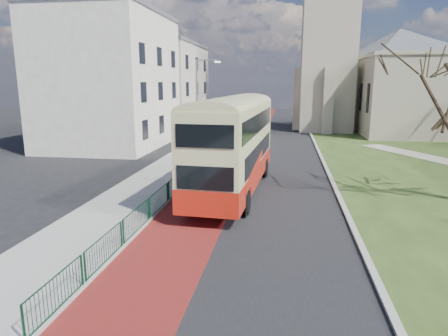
# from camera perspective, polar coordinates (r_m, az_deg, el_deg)

# --- Properties ---
(ground) EXTENTS (160.00, 160.00, 0.00)m
(ground) POSITION_cam_1_polar(r_m,az_deg,el_deg) (17.14, -2.17, -9.18)
(ground) COLOR black
(ground) RESTS_ON ground
(road_carriageway) EXTENTS (9.00, 120.00, 0.01)m
(road_carriageway) POSITION_cam_1_polar(r_m,az_deg,el_deg) (36.24, 6.22, 2.20)
(road_carriageway) COLOR black
(road_carriageway) RESTS_ON ground
(bus_lane) EXTENTS (3.40, 120.00, 0.01)m
(bus_lane) POSITION_cam_1_polar(r_m,az_deg,el_deg) (36.46, 1.98, 2.32)
(bus_lane) COLOR #591414
(bus_lane) RESTS_ON ground
(pavement_west) EXTENTS (4.00, 120.00, 0.12)m
(pavement_west) POSITION_cam_1_polar(r_m,az_deg,el_deg) (37.09, -3.86, 2.55)
(pavement_west) COLOR gray
(pavement_west) RESTS_ON ground
(kerb_west) EXTENTS (0.25, 120.00, 0.13)m
(kerb_west) POSITION_cam_1_polar(r_m,az_deg,el_deg) (36.70, -0.81, 2.49)
(kerb_west) COLOR #999993
(kerb_west) RESTS_ON ground
(kerb_east) EXTENTS (0.25, 80.00, 0.13)m
(kerb_east) POSITION_cam_1_polar(r_m,az_deg,el_deg) (38.28, 13.27, 2.57)
(kerb_east) COLOR #999993
(kerb_east) RESTS_ON ground
(pedestrian_railing) EXTENTS (0.07, 24.00, 1.12)m
(pedestrian_railing) POSITION_cam_1_polar(r_m,az_deg,el_deg) (21.34, -7.93, -3.40)
(pedestrian_railing) COLOR #0D3922
(pedestrian_railing) RESTS_ON ground
(gothic_church) EXTENTS (16.38, 18.00, 40.00)m
(gothic_church) POSITION_cam_1_polar(r_m,az_deg,el_deg) (54.93, 19.81, 18.70)
(gothic_church) COLOR gray
(gothic_church) RESTS_ON ground
(street_block_near) EXTENTS (10.30, 14.30, 13.00)m
(street_block_near) POSITION_cam_1_polar(r_m,az_deg,el_deg) (41.36, -15.90, 12.10)
(street_block_near) COLOR beige
(street_block_near) RESTS_ON ground
(street_block_far) EXTENTS (10.30, 16.30, 11.50)m
(street_block_far) POSITION_cam_1_polar(r_m,az_deg,el_deg) (56.32, -8.98, 11.54)
(street_block_far) COLOR #B7AB9A
(street_block_far) RESTS_ON ground
(streetlamp) EXTENTS (2.13, 0.18, 8.00)m
(streetlamp) POSITION_cam_1_polar(r_m,az_deg,el_deg) (34.52, -3.64, 9.42)
(streetlamp) COLOR gray
(streetlamp) RESTS_ON pavement_west
(bus) EXTENTS (3.65, 12.71, 5.25)m
(bus) POSITION_cam_1_polar(r_m,az_deg,el_deg) (22.56, 1.37, 3.90)
(bus) COLOR red
(bus) RESTS_ON ground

